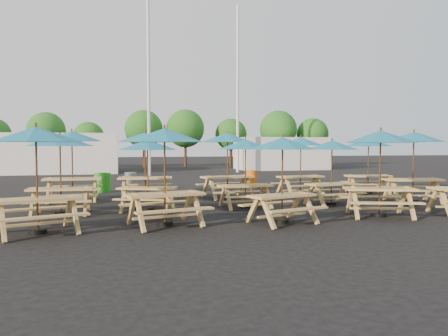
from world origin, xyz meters
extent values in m
plane|color=black|center=(0.00, 0.00, 0.00)|extent=(120.00, 120.00, 0.00)
cube|color=tan|center=(-5.67, -4.36, 0.77)|extent=(2.01, 1.30, 0.06)
cube|color=tan|center=(-5.45, -5.01, 0.47)|extent=(1.86, 0.86, 0.04)
cube|color=tan|center=(-5.89, -3.71, 0.47)|extent=(1.86, 0.86, 0.04)
cylinder|color=black|center=(-5.67, -4.36, 0.05)|extent=(0.38, 0.38, 0.10)
cylinder|color=brown|center=(-5.67, -4.36, 1.20)|extent=(0.05, 0.05, 2.40)
cone|color=#1A6D93|center=(-5.67, -4.36, 2.21)|extent=(2.49, 2.49, 0.33)
cube|color=tan|center=(-5.51, -1.65, 0.74)|extent=(1.81, 0.75, 0.06)
cube|color=tan|center=(-5.53, -2.31, 0.45)|extent=(1.79, 0.30, 0.04)
cube|color=tan|center=(-5.49, -1.00, 0.45)|extent=(1.79, 0.30, 0.04)
cylinder|color=black|center=(-5.51, -1.65, 0.05)|extent=(0.36, 0.36, 0.10)
cylinder|color=brown|center=(-5.51, -1.65, 1.14)|extent=(0.04, 0.04, 2.28)
cone|color=#1A6D93|center=(-5.51, -1.65, 2.11)|extent=(1.92, 1.92, 0.32)
cube|color=tan|center=(-5.48, 1.29, 0.80)|extent=(1.94, 0.76, 0.06)
cube|color=tan|center=(-5.48, 0.57, 0.49)|extent=(1.94, 0.27, 0.04)
cube|color=tan|center=(-5.48, 2.00, 0.49)|extent=(1.94, 0.27, 0.04)
cylinder|color=black|center=(-5.48, 1.29, 0.05)|extent=(0.39, 0.39, 0.11)
cylinder|color=brown|center=(-5.48, 1.29, 1.24)|extent=(0.05, 0.05, 2.48)
cone|color=#1A6D93|center=(-5.48, 1.29, 2.29)|extent=(2.03, 2.03, 0.35)
cube|color=tan|center=(-2.82, -4.05, 0.77)|extent=(2.00, 1.18, 0.06)
cube|color=tan|center=(-2.65, -4.72, 0.47)|extent=(1.89, 0.72, 0.04)
cube|color=tan|center=(-2.99, -3.39, 0.47)|extent=(1.89, 0.72, 0.04)
cylinder|color=black|center=(-2.82, -4.05, 0.05)|extent=(0.38, 0.38, 0.10)
cylinder|color=brown|center=(-2.82, -4.05, 1.20)|extent=(0.05, 0.05, 2.40)
cone|color=#1A6D93|center=(-2.82, -4.05, 2.22)|extent=(2.39, 2.39, 0.33)
cube|color=tan|center=(-3.07, -1.54, 0.69)|extent=(1.81, 1.18, 0.06)
cube|color=tan|center=(-3.27, -2.12, 0.42)|extent=(1.67, 0.78, 0.04)
cube|color=tan|center=(-2.86, -0.96, 0.42)|extent=(1.67, 0.78, 0.04)
cylinder|color=black|center=(-3.07, -1.54, 0.05)|extent=(0.34, 0.34, 0.09)
cylinder|color=brown|center=(-3.07, -1.54, 1.08)|extent=(0.04, 0.04, 2.15)
cone|color=#1A6D93|center=(-3.07, -1.54, 1.98)|extent=(2.24, 2.24, 0.30)
cube|color=tan|center=(-2.98, 1.28, 0.79)|extent=(1.99, 0.98, 0.06)
cube|color=tan|center=(-3.07, 0.58, 0.48)|extent=(1.93, 0.50, 0.04)
cube|color=tan|center=(-2.90, 1.98, 0.48)|extent=(1.93, 0.50, 0.04)
cylinder|color=black|center=(-2.98, 1.28, 0.05)|extent=(0.38, 0.38, 0.11)
cylinder|color=brown|center=(-2.98, 1.28, 1.22)|extent=(0.05, 0.05, 2.45)
cone|color=#1A6D93|center=(-2.98, 1.28, 2.26)|extent=(2.23, 2.23, 0.34)
cube|color=tan|center=(0.10, -4.39, 0.70)|extent=(1.83, 1.13, 0.06)
cube|color=tan|center=(0.28, -4.99, 0.43)|extent=(1.71, 0.72, 0.04)
cube|color=tan|center=(-0.08, -3.79, 0.43)|extent=(1.71, 0.72, 0.04)
cylinder|color=black|center=(0.10, -4.39, 0.05)|extent=(0.34, 0.34, 0.10)
cylinder|color=brown|center=(0.10, -4.39, 1.09)|extent=(0.04, 0.04, 2.19)
cone|color=#1A6D93|center=(0.10, -4.39, 2.02)|extent=(2.22, 2.22, 0.30)
cube|color=tan|center=(-0.03, -1.52, 0.70)|extent=(1.74, 0.78, 0.06)
cube|color=tan|center=(0.01, -2.15, 0.42)|extent=(1.71, 0.35, 0.04)
cube|color=tan|center=(-0.07, -0.90, 0.42)|extent=(1.71, 0.35, 0.04)
cylinder|color=black|center=(-0.03, -1.52, 0.05)|extent=(0.34, 0.34, 0.09)
cylinder|color=brown|center=(-0.03, -1.52, 1.08)|extent=(0.04, 0.04, 2.17)
cone|color=#1A6D93|center=(-0.03, -1.52, 2.00)|extent=(1.89, 1.89, 0.30)
cube|color=tan|center=(0.03, 1.08, 0.79)|extent=(2.02, 1.10, 0.06)
cube|color=tan|center=(0.17, 0.40, 0.48)|extent=(1.93, 0.63, 0.04)
cube|color=tan|center=(-0.10, 1.77, 0.48)|extent=(1.93, 0.63, 0.04)
cylinder|color=black|center=(0.03, 1.08, 0.05)|extent=(0.38, 0.38, 0.11)
cylinder|color=brown|center=(0.03, 1.08, 1.22)|extent=(0.05, 0.05, 2.45)
cone|color=#1A6D93|center=(0.03, 1.08, 2.26)|extent=(2.35, 2.35, 0.34)
cube|color=tan|center=(3.08, -4.06, 0.77)|extent=(2.00, 1.25, 0.06)
cube|color=tan|center=(2.87, -4.71, 0.47)|extent=(1.87, 0.80, 0.04)
cube|color=tan|center=(3.28, -3.40, 0.47)|extent=(1.87, 0.80, 0.04)
cylinder|color=black|center=(3.08, -4.06, 0.05)|extent=(0.37, 0.37, 0.10)
cylinder|color=brown|center=(3.08, -4.06, 1.20)|extent=(0.05, 0.05, 2.39)
cone|color=#1A6D93|center=(3.08, -4.06, 2.21)|extent=(2.44, 2.44, 0.33)
cube|color=tan|center=(2.91, -1.57, 0.69)|extent=(1.77, 0.92, 0.06)
cube|color=tan|center=(3.01, -2.18, 0.42)|extent=(1.70, 0.51, 0.04)
cube|color=tan|center=(2.81, -0.96, 0.42)|extent=(1.70, 0.51, 0.04)
cylinder|color=black|center=(2.91, -1.57, 0.05)|extent=(0.34, 0.34, 0.09)
cylinder|color=brown|center=(2.91, -1.57, 1.07)|extent=(0.04, 0.04, 2.15)
cone|color=#1A6D93|center=(2.91, -1.57, 1.98)|extent=(2.02, 2.02, 0.30)
cube|color=tan|center=(3.01, 1.18, 0.74)|extent=(1.89, 0.97, 0.06)
cube|color=tan|center=(3.11, 0.53, 0.45)|extent=(1.82, 0.52, 0.04)
cube|color=tan|center=(2.90, 1.83, 0.45)|extent=(1.82, 0.52, 0.04)
cylinder|color=black|center=(3.01, 1.18, 0.05)|extent=(0.36, 0.36, 0.10)
cylinder|color=brown|center=(3.01, 1.18, 1.15)|extent=(0.04, 0.04, 2.30)
cone|color=#1A6D93|center=(3.01, 1.18, 2.12)|extent=(2.14, 2.14, 0.32)
cube|color=tan|center=(5.92, -1.67, 0.79)|extent=(2.03, 1.13, 0.06)
cube|color=tan|center=(5.77, -2.36, 0.48)|extent=(1.93, 0.66, 0.04)
cube|color=tan|center=(6.07, -0.99, 0.48)|extent=(1.93, 0.66, 0.04)
cylinder|color=black|center=(5.92, -1.67, 0.05)|extent=(0.38, 0.38, 0.11)
cylinder|color=brown|center=(5.92, -1.67, 1.23)|extent=(0.05, 0.05, 2.45)
cone|color=#1A6D93|center=(5.92, -1.67, 2.26)|extent=(2.38, 2.38, 0.34)
cube|color=tan|center=(5.88, 1.05, 0.73)|extent=(1.88, 1.04, 0.06)
cube|color=tan|center=(5.75, 0.41, 0.44)|extent=(1.79, 0.60, 0.04)
cube|color=tan|center=(6.02, 1.69, 0.44)|extent=(1.79, 0.60, 0.04)
cylinder|color=black|center=(5.88, 1.05, 0.05)|extent=(0.35, 0.35, 0.10)
cylinder|color=brown|center=(5.88, 1.05, 1.13)|extent=(0.04, 0.04, 2.27)
cone|color=#1A6D93|center=(5.88, 1.05, 2.09)|extent=(2.19, 2.19, 0.32)
cylinder|color=#23971B|center=(-4.50, 4.24, 0.41)|extent=(0.51, 0.51, 0.81)
cylinder|color=#23971B|center=(-4.66, 4.14, 0.41)|extent=(0.51, 0.51, 0.81)
cylinder|color=gray|center=(-3.44, 4.25, 0.41)|extent=(0.51, 0.51, 0.81)
cylinder|color=orange|center=(2.04, 4.56, 0.41)|extent=(0.51, 0.51, 0.81)
cylinder|color=silver|center=(-2.00, 14.00, 6.00)|extent=(0.20, 0.20, 12.00)
cylinder|color=silver|center=(4.50, 16.00, 6.00)|extent=(0.20, 0.20, 12.00)
cube|color=silver|center=(-8.00, 18.00, 1.40)|extent=(8.00, 4.00, 2.80)
cube|color=silver|center=(9.00, 19.00, 1.30)|extent=(7.00, 4.00, 2.60)
cylinder|color=#382314|center=(-9.74, 23.90, 1.07)|extent=(0.24, 0.24, 2.14)
sphere|color=#1E5919|center=(-9.74, 23.90, 3.16)|extent=(3.11, 3.11, 3.11)
cylinder|color=#382314|center=(-6.39, 23.65, 0.89)|extent=(0.24, 0.24, 1.78)
sphere|color=#1E5919|center=(-6.39, 23.65, 2.63)|extent=(2.59, 2.59, 2.59)
cylinder|color=#382314|center=(-1.75, 24.72, 1.16)|extent=(0.24, 0.24, 2.31)
sphere|color=#1E5919|center=(-1.75, 24.72, 3.41)|extent=(3.36, 3.36, 3.36)
cylinder|color=#382314|center=(1.90, 24.26, 1.17)|extent=(0.24, 0.24, 2.35)
sphere|color=#1E5919|center=(1.90, 24.26, 3.47)|extent=(3.41, 3.41, 3.41)
cylinder|color=#382314|center=(6.22, 24.67, 1.01)|extent=(0.24, 0.24, 2.02)
sphere|color=#1E5919|center=(6.22, 24.67, 2.98)|extent=(2.94, 2.94, 2.94)
cylinder|color=#382314|center=(10.23, 22.90, 1.16)|extent=(0.24, 0.24, 2.32)
sphere|color=#1E5919|center=(10.23, 22.90, 3.43)|extent=(3.38, 3.38, 3.38)
cylinder|color=#382314|center=(13.63, 22.92, 1.02)|extent=(0.24, 0.24, 2.03)
sphere|color=#1E5919|center=(13.63, 22.92, 3.00)|extent=(2.95, 2.95, 2.95)
camera|label=1|loc=(-3.89, -14.68, 1.97)|focal=35.00mm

